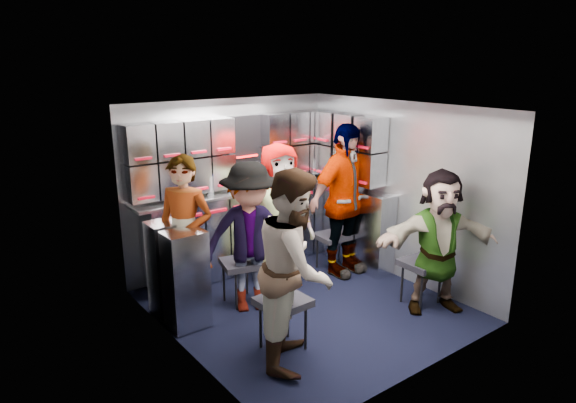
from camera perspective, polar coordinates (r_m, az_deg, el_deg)
floor at (r=5.60m, az=1.98°, el=-11.57°), size 3.00×3.00×0.00m
wall_back at (r=6.39m, az=-6.42°, el=1.90°), size 2.80×0.04×2.10m
wall_left at (r=4.50m, az=-11.94°, el=-4.35°), size 0.04×3.00×2.10m
wall_right at (r=6.15m, az=12.26°, el=1.08°), size 0.04×3.00×2.10m
ceiling at (r=5.00m, az=2.21°, el=10.36°), size 2.80×3.00×0.02m
cart_bank_back at (r=6.38m, az=-5.30°, el=-3.31°), size 2.68×0.38×0.99m
cart_bank_left at (r=5.25m, az=-12.17°, el=-7.87°), size 0.38×0.76×0.99m
counter at (r=6.23m, az=-5.42°, el=1.22°), size 2.68×0.42×0.03m
locker_bank_back at (r=6.18m, az=-5.83°, el=5.60°), size 2.68×0.28×0.82m
locker_bank_right at (r=6.42m, az=6.88°, el=5.96°), size 0.28×1.00×0.82m
right_cabinet at (r=6.59m, az=7.20°, el=-2.68°), size 0.28×1.20×1.00m
coffee_niche at (r=6.32m, az=-4.71°, el=5.68°), size 0.46×0.16×0.84m
red_latch_strip at (r=6.10m, az=-4.40°, el=-0.38°), size 2.60×0.02×0.03m
jump_seat_near_left at (r=4.67m, az=-0.57°, el=-11.37°), size 0.43×0.41×0.50m
jump_seat_mid_left at (r=5.55m, az=-5.22°, el=-7.10°), size 0.49×0.47×0.47m
jump_seat_center at (r=6.14m, az=-1.99°, el=-4.74°), size 0.49×0.48×0.48m
jump_seat_mid_right at (r=6.43m, az=4.93°, el=-4.07°), size 0.41×0.39×0.45m
jump_seat_near_right at (r=5.69m, az=14.68°, el=-6.88°), size 0.42×0.40×0.49m
attendant_standing at (r=5.25m, az=-11.35°, el=-3.90°), size 0.68×0.72×1.66m
attendant_arc_a at (r=4.36m, az=0.84°, el=-7.37°), size 1.04×1.05×1.71m
attendant_arc_b at (r=5.27m, az=-4.28°, el=-4.02°), size 1.17×0.94×1.58m
attendant_arc_c at (r=5.87m, az=-1.02°, el=-1.49°), size 0.92×0.71×1.66m
attendant_arc_d at (r=6.14m, az=6.16°, el=0.09°), size 1.13×0.58×1.84m
attendant_arc_e at (r=5.47m, az=16.38°, el=-4.29°), size 1.44×1.07×1.51m
bottle_left at (r=5.95m, az=-8.64°, el=1.70°), size 0.07×0.07×0.23m
bottle_mid at (r=6.08m, az=-6.30°, el=2.34°), size 0.07×0.07×0.28m
bottle_right at (r=6.78m, az=2.73°, el=3.72°), size 0.07×0.07×0.26m
cup_left at (r=5.77m, az=-12.36°, el=0.44°), size 0.07×0.07×0.10m
cup_right at (r=6.57m, az=0.31°, el=2.59°), size 0.08×0.08×0.09m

